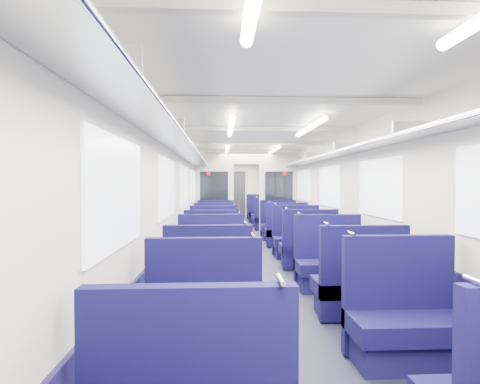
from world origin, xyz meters
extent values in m
cube|color=black|center=(0.00, 0.00, 0.00)|extent=(2.80, 18.00, 0.01)
cube|color=silver|center=(0.00, 0.00, 2.35)|extent=(2.80, 18.00, 0.01)
cube|color=beige|center=(-1.40, 0.00, 1.18)|extent=(0.02, 18.00, 2.35)
cube|color=#131037|center=(-1.39, 0.00, 0.35)|extent=(0.03, 17.90, 0.70)
cube|color=beige|center=(1.40, 0.00, 1.18)|extent=(0.02, 18.00, 2.35)
cube|color=#131037|center=(1.39, 0.00, 0.35)|extent=(0.03, 17.90, 0.70)
cube|color=beige|center=(0.00, 9.00, 1.18)|extent=(2.80, 0.02, 2.35)
cube|color=#B2B5BA|center=(-1.22, 0.00, 1.97)|extent=(0.34, 17.40, 0.04)
cylinder|color=silver|center=(-1.04, 0.00, 1.95)|extent=(0.02, 17.40, 0.02)
cube|color=#B2B5BA|center=(-1.22, -6.00, 2.05)|extent=(0.34, 0.03, 0.14)
cube|color=#B2B5BA|center=(-1.22, -4.00, 2.05)|extent=(0.34, 0.03, 0.14)
cube|color=#B2B5BA|center=(-1.22, -2.00, 2.05)|extent=(0.34, 0.03, 0.14)
cube|color=#B2B5BA|center=(-1.22, 0.00, 2.05)|extent=(0.34, 0.03, 0.14)
cube|color=#B2B5BA|center=(-1.22, 2.00, 2.05)|extent=(0.34, 0.03, 0.14)
cube|color=#B2B5BA|center=(-1.22, 4.00, 2.05)|extent=(0.34, 0.03, 0.14)
cube|color=#B2B5BA|center=(-1.22, 6.00, 2.05)|extent=(0.34, 0.03, 0.14)
cube|color=#B2B5BA|center=(-1.22, 8.00, 2.05)|extent=(0.34, 0.03, 0.14)
cube|color=#B2B5BA|center=(1.22, 0.00, 1.97)|extent=(0.34, 17.40, 0.04)
cylinder|color=silver|center=(1.04, 0.00, 1.95)|extent=(0.02, 17.40, 0.02)
cube|color=#B2B5BA|center=(1.22, -4.00, 2.05)|extent=(0.34, 0.03, 0.14)
cube|color=#B2B5BA|center=(1.22, -2.00, 2.05)|extent=(0.34, 0.03, 0.14)
cube|color=#B2B5BA|center=(1.22, 0.00, 2.05)|extent=(0.34, 0.03, 0.14)
cube|color=#B2B5BA|center=(1.22, 2.00, 2.05)|extent=(0.34, 0.03, 0.14)
cube|color=#B2B5BA|center=(1.22, 4.00, 2.05)|extent=(0.34, 0.03, 0.14)
cube|color=#B2B5BA|center=(1.22, 6.00, 2.05)|extent=(0.34, 0.03, 0.14)
cube|color=#B2B5BA|center=(1.22, 8.00, 2.05)|extent=(0.34, 0.03, 0.14)
cube|color=white|center=(-1.38, -5.20, 1.42)|extent=(0.02, 1.30, 0.75)
cube|color=white|center=(-1.38, -2.90, 1.42)|extent=(0.02, 1.30, 0.75)
cube|color=white|center=(-1.38, -0.60, 1.42)|extent=(0.02, 1.30, 0.75)
cube|color=white|center=(-1.38, 1.70, 1.42)|extent=(0.02, 1.30, 0.75)
cube|color=white|center=(-1.38, 4.50, 1.42)|extent=(0.02, 1.30, 0.75)
cube|color=white|center=(-1.38, 6.80, 1.42)|extent=(0.02, 1.30, 0.75)
cube|color=white|center=(1.38, -2.90, 1.42)|extent=(0.02, 1.30, 0.75)
cube|color=white|center=(1.38, -0.60, 1.42)|extent=(0.02, 1.30, 0.75)
cube|color=white|center=(1.38, 1.70, 1.42)|extent=(0.02, 1.30, 0.75)
cube|color=white|center=(1.38, 4.50, 1.42)|extent=(0.02, 1.30, 0.75)
cube|color=white|center=(1.38, 6.80, 1.42)|extent=(0.02, 1.30, 0.75)
cube|color=beige|center=(0.00, -6.00, 2.31)|extent=(2.70, 0.06, 0.06)
cube|color=beige|center=(0.00, -4.00, 2.31)|extent=(2.70, 0.06, 0.06)
cube|color=beige|center=(0.00, -2.00, 2.31)|extent=(2.70, 0.06, 0.06)
cube|color=beige|center=(0.00, 0.00, 2.31)|extent=(2.70, 0.06, 0.06)
cube|color=beige|center=(0.00, 2.00, 2.31)|extent=(2.70, 0.06, 0.06)
cube|color=beige|center=(0.00, 4.00, 2.31)|extent=(2.70, 0.06, 0.06)
cube|color=beige|center=(0.00, 6.00, 2.31)|extent=(2.70, 0.06, 0.06)
cube|color=beige|center=(0.00, 8.00, 2.31)|extent=(2.70, 0.06, 0.06)
cylinder|color=white|center=(-0.55, -2.50, 2.26)|extent=(0.07, 1.60, 0.07)
cylinder|color=white|center=(-0.55, 1.00, 2.26)|extent=(0.07, 1.60, 0.07)
cylinder|color=white|center=(-0.55, 5.50, 2.26)|extent=(0.07, 1.60, 0.07)
cylinder|color=white|center=(0.55, -2.50, 2.26)|extent=(0.07, 1.60, 0.07)
cylinder|color=white|center=(0.55, 1.00, 2.26)|extent=(0.07, 1.60, 0.07)
cylinder|color=white|center=(0.55, 5.50, 2.26)|extent=(0.07, 1.60, 0.07)
cube|color=black|center=(0.00, 8.94, 1.00)|extent=(0.75, 0.06, 2.00)
cube|color=beige|center=(-0.88, 2.47, 1.18)|extent=(1.05, 0.08, 2.35)
cube|color=black|center=(-0.87, 2.42, 1.40)|extent=(0.76, 0.02, 0.80)
cylinder|color=#B20B1C|center=(-1.02, 2.42, 1.75)|extent=(0.12, 0.01, 0.12)
cube|color=beige|center=(0.88, 2.47, 1.18)|extent=(1.05, 0.08, 2.35)
cube|color=black|center=(0.87, 2.42, 1.40)|extent=(0.76, 0.02, 0.80)
cylinder|color=#B20B1C|center=(1.02, 2.42, 1.75)|extent=(0.12, 0.01, 0.12)
cube|color=beige|center=(0.00, 2.47, 2.17)|extent=(0.70, 0.08, 0.35)
cylinder|color=silver|center=(-0.43, -6.13, 1.06)|extent=(0.02, 0.15, 0.02)
cylinder|color=silver|center=(0.43, -6.18, 1.06)|extent=(0.02, 0.15, 0.02)
cube|color=#100D42|center=(-0.83, -4.87, 0.33)|extent=(0.95, 0.50, 0.16)
cube|color=#110D37|center=(-0.83, -4.87, 0.12)|extent=(0.88, 0.40, 0.25)
cube|color=#100D42|center=(-0.83, -4.66, 0.53)|extent=(0.95, 0.09, 1.02)
cylinder|color=silver|center=(-0.43, -4.66, 1.06)|extent=(0.02, 0.15, 0.02)
cube|color=#100D42|center=(0.83, -4.81, 0.33)|extent=(0.95, 0.50, 0.16)
cube|color=#110D37|center=(0.83, -4.81, 0.12)|extent=(0.88, 0.40, 0.25)
cube|color=#100D42|center=(0.83, -4.61, 0.53)|extent=(0.95, 0.09, 1.02)
cylinder|color=silver|center=(0.43, -4.61, 1.06)|extent=(0.02, 0.15, 0.02)
cube|color=#100D42|center=(-0.83, -3.51, 0.33)|extent=(0.95, 0.50, 0.16)
cube|color=#110D37|center=(-0.83, -3.51, 0.12)|extent=(0.88, 0.40, 0.25)
cube|color=#100D42|center=(-0.83, -3.72, 0.53)|extent=(0.95, 0.09, 1.02)
cylinder|color=silver|center=(-0.43, -3.72, 1.06)|extent=(0.02, 0.15, 0.02)
cube|color=#100D42|center=(0.83, -3.63, 0.33)|extent=(0.95, 0.50, 0.16)
cube|color=#110D37|center=(0.83, -3.63, 0.12)|extent=(0.88, 0.40, 0.25)
cube|color=#100D42|center=(0.83, -3.84, 0.53)|extent=(0.95, 0.09, 1.02)
cylinder|color=silver|center=(0.43, -3.84, 1.06)|extent=(0.02, 0.15, 0.02)
cube|color=#100D42|center=(-0.83, -2.49, 0.33)|extent=(0.95, 0.50, 0.16)
cube|color=#110D37|center=(-0.83, -2.49, 0.12)|extent=(0.88, 0.40, 0.25)
cube|color=#100D42|center=(-0.83, -2.28, 0.53)|extent=(0.95, 0.09, 1.02)
cylinder|color=silver|center=(-0.43, -2.28, 1.06)|extent=(0.02, 0.15, 0.02)
cube|color=#100D42|center=(0.83, -2.63, 0.33)|extent=(0.95, 0.50, 0.16)
cube|color=#110D37|center=(0.83, -2.63, 0.12)|extent=(0.88, 0.40, 0.25)
cube|color=#100D42|center=(0.83, -2.43, 0.53)|extent=(0.95, 0.09, 1.02)
cylinder|color=silver|center=(0.43, -2.43, 1.06)|extent=(0.02, 0.15, 0.02)
cube|color=#100D42|center=(-0.83, -1.24, 0.33)|extent=(0.95, 0.50, 0.16)
cube|color=#110D37|center=(-0.83, -1.24, 0.12)|extent=(0.88, 0.40, 0.25)
cube|color=#100D42|center=(-0.83, -1.45, 0.53)|extent=(0.95, 0.09, 1.02)
cylinder|color=silver|center=(-0.43, -1.45, 1.06)|extent=(0.02, 0.15, 0.02)
cube|color=#100D42|center=(0.83, -1.18, 0.33)|extent=(0.95, 0.50, 0.16)
cube|color=#110D37|center=(0.83, -1.18, 0.12)|extent=(0.88, 0.40, 0.25)
cube|color=#100D42|center=(0.83, -1.39, 0.53)|extent=(0.95, 0.09, 1.02)
cylinder|color=silver|center=(0.43, -1.39, 1.06)|extent=(0.02, 0.15, 0.02)
cube|color=#100D42|center=(-0.83, -0.41, 0.33)|extent=(0.95, 0.50, 0.16)
cube|color=#110D37|center=(-0.83, -0.41, 0.12)|extent=(0.88, 0.40, 0.25)
cube|color=#100D42|center=(-0.83, -0.20, 0.53)|extent=(0.95, 0.09, 1.02)
cylinder|color=silver|center=(-0.43, -0.20, 1.06)|extent=(0.02, 0.15, 0.02)
cube|color=#100D42|center=(0.83, -0.31, 0.33)|extent=(0.95, 0.50, 0.16)
cube|color=#110D37|center=(0.83, -0.31, 0.12)|extent=(0.88, 0.40, 0.25)
cube|color=#100D42|center=(0.83, -0.10, 0.53)|extent=(0.95, 0.09, 1.02)
cylinder|color=silver|center=(0.43, -0.10, 1.06)|extent=(0.02, 0.15, 0.02)
cube|color=#100D42|center=(-0.83, 1.07, 0.33)|extent=(0.95, 0.50, 0.16)
cube|color=#110D37|center=(-0.83, 1.07, 0.12)|extent=(0.88, 0.40, 0.25)
cube|color=#100D42|center=(-0.83, 0.87, 0.53)|extent=(0.95, 0.09, 1.02)
cylinder|color=silver|center=(-0.43, 0.87, 1.06)|extent=(0.02, 0.15, 0.02)
cube|color=#100D42|center=(0.83, 1.08, 0.33)|extent=(0.95, 0.50, 0.16)
cube|color=#110D37|center=(0.83, 1.08, 0.12)|extent=(0.88, 0.40, 0.25)
cube|color=#100D42|center=(0.83, 0.88, 0.53)|extent=(0.95, 0.09, 1.02)
cylinder|color=silver|center=(0.43, 0.88, 1.06)|extent=(0.02, 0.15, 0.02)
cube|color=#100D42|center=(-0.83, 2.04, 0.33)|extent=(0.95, 0.50, 0.16)
cube|color=#110D37|center=(-0.83, 2.04, 0.12)|extent=(0.88, 0.40, 0.25)
cube|color=#100D42|center=(-0.83, 2.24, 0.53)|extent=(0.95, 0.09, 1.02)
cylinder|color=silver|center=(-0.43, 2.24, 1.06)|extent=(0.02, 0.15, 0.02)
cube|color=#100D42|center=(0.83, 2.07, 0.33)|extent=(0.95, 0.50, 0.16)
cube|color=#110D37|center=(0.83, 2.07, 0.12)|extent=(0.88, 0.40, 0.25)
cube|color=#100D42|center=(0.83, 2.27, 0.53)|extent=(0.95, 0.09, 1.02)
cylinder|color=silver|center=(0.43, 2.27, 1.06)|extent=(0.02, 0.15, 0.02)
cube|color=#100D42|center=(-0.83, 4.21, 0.33)|extent=(0.95, 0.50, 0.16)
cube|color=#110D37|center=(-0.83, 4.21, 0.12)|extent=(0.88, 0.40, 0.25)
cube|color=#100D42|center=(-0.83, 4.01, 0.53)|extent=(0.95, 0.09, 1.02)
cylinder|color=silver|center=(-0.43, 4.01, 1.06)|extent=(0.02, 0.15, 0.02)
cube|color=#100D42|center=(0.83, 4.21, 0.33)|extent=(0.95, 0.50, 0.16)
cube|color=#110D37|center=(0.83, 4.21, 0.12)|extent=(0.88, 0.40, 0.25)
cube|color=#100D42|center=(0.83, 4.01, 0.53)|extent=(0.95, 0.09, 1.02)
cylinder|color=silver|center=(0.43, 4.01, 1.06)|extent=(0.02, 0.15, 0.02)
cube|color=#100D42|center=(-0.83, 5.12, 0.33)|extent=(0.95, 0.50, 0.16)
cube|color=#110D37|center=(-0.83, 5.12, 0.12)|extent=(0.88, 0.40, 0.25)
cube|color=#100D42|center=(-0.83, 5.33, 0.53)|extent=(0.95, 0.09, 1.02)
cylinder|color=silver|center=(-0.43, 5.33, 1.06)|extent=(0.02, 0.15, 0.02)
cube|color=#100D42|center=(0.83, 5.25, 0.33)|extent=(0.95, 0.50, 0.16)
cube|color=#110D37|center=(0.83, 5.25, 0.12)|extent=(0.88, 0.40, 0.25)
cube|color=#100D42|center=(0.83, 5.45, 0.53)|extent=(0.95, 0.09, 1.02)
cylinder|color=silver|center=(0.43, 5.45, 1.06)|extent=(0.02, 0.15, 0.02)
cube|color=#100D42|center=(-0.83, 6.51, 0.33)|extent=(0.95, 0.50, 0.16)
cube|color=#110D37|center=(-0.83, 6.51, 0.12)|extent=(0.88, 0.40, 0.25)
cube|color=#100D42|center=(-0.83, 6.30, 0.53)|extent=(0.95, 0.09, 1.02)
cylinder|color=silver|center=(-0.43, 6.30, 1.06)|extent=(0.02, 0.15, 0.02)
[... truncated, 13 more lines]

